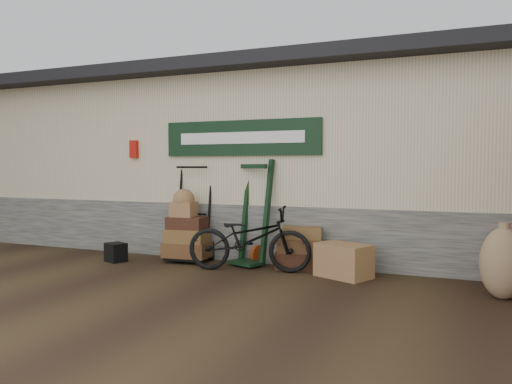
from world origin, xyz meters
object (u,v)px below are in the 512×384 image
at_px(green_barrow, 254,212).
at_px(wicker_hamper, 344,260).
at_px(suitcase_stack, 300,247).
at_px(porter_trolley, 192,207).
at_px(bicycle, 249,235).
at_px(black_trunk, 116,252).

bearing_deg(green_barrow, wicker_hamper, 8.53).
bearing_deg(suitcase_stack, wicker_hamper, -24.20).
bearing_deg(green_barrow, porter_trolley, -158.90).
relative_size(suitcase_stack, wicker_hamper, 1.01).
bearing_deg(bicycle, porter_trolley, 57.29).
distance_m(green_barrow, black_trunk, 2.29).
bearing_deg(porter_trolley, green_barrow, -4.85).
bearing_deg(black_trunk, bicycle, 4.05).
distance_m(suitcase_stack, wicker_hamper, 0.80).
xyz_separation_m(porter_trolley, bicycle, (1.20, -0.46, -0.33)).
bearing_deg(porter_trolley, suitcase_stack, -4.85).
bearing_deg(green_barrow, suitcase_stack, 21.10).
relative_size(porter_trolley, wicker_hamper, 2.44).
distance_m(green_barrow, wicker_hamper, 1.61).
height_order(green_barrow, bicycle, green_barrow).
xyz_separation_m(porter_trolley, green_barrow, (1.08, 0.00, -0.05)).
bearing_deg(bicycle, suitcase_stack, -64.98).
xyz_separation_m(porter_trolley, black_trunk, (-1.03, -0.62, -0.71)).
relative_size(green_barrow, bicycle, 0.90).
xyz_separation_m(green_barrow, wicker_hamper, (1.46, -0.33, -0.58)).
relative_size(wicker_hamper, black_trunk, 2.35).
bearing_deg(bicycle, black_trunk, 82.31).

